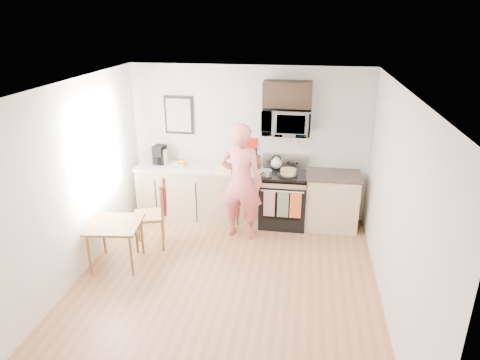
% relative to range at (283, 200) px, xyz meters
% --- Properties ---
extents(floor, '(4.60, 4.60, 0.00)m').
position_rel_range_xyz_m(floor, '(-0.63, -1.98, -0.44)').
color(floor, '#935E39').
rests_on(floor, ground).
extents(back_wall, '(4.00, 0.04, 2.60)m').
position_rel_range_xyz_m(back_wall, '(-0.63, 0.32, 0.86)').
color(back_wall, white).
rests_on(back_wall, floor).
extents(front_wall, '(4.00, 0.04, 2.60)m').
position_rel_range_xyz_m(front_wall, '(-0.63, -4.28, 0.86)').
color(front_wall, white).
rests_on(front_wall, floor).
extents(left_wall, '(0.04, 4.60, 2.60)m').
position_rel_range_xyz_m(left_wall, '(-2.63, -1.98, 0.86)').
color(left_wall, white).
rests_on(left_wall, floor).
extents(right_wall, '(0.04, 4.60, 2.60)m').
position_rel_range_xyz_m(right_wall, '(1.37, -1.98, 0.86)').
color(right_wall, white).
rests_on(right_wall, floor).
extents(ceiling, '(4.00, 4.60, 0.04)m').
position_rel_range_xyz_m(ceiling, '(-0.63, -1.98, 2.16)').
color(ceiling, silver).
rests_on(ceiling, back_wall).
extents(window, '(0.06, 1.40, 1.50)m').
position_rel_range_xyz_m(window, '(-2.59, -1.18, 1.11)').
color(window, white).
rests_on(window, left_wall).
extents(cabinet_left, '(2.10, 0.60, 0.90)m').
position_rel_range_xyz_m(cabinet_left, '(-1.43, 0.02, 0.01)').
color(cabinet_left, tan).
rests_on(cabinet_left, floor).
extents(countertop_left, '(2.14, 0.64, 0.04)m').
position_rel_range_xyz_m(countertop_left, '(-1.43, 0.02, 0.48)').
color(countertop_left, silver).
rests_on(countertop_left, cabinet_left).
extents(cabinet_right, '(0.84, 0.60, 0.90)m').
position_rel_range_xyz_m(cabinet_right, '(0.80, 0.02, 0.01)').
color(cabinet_right, tan).
rests_on(cabinet_right, floor).
extents(countertop_right, '(0.88, 0.64, 0.04)m').
position_rel_range_xyz_m(countertop_right, '(0.80, 0.02, 0.48)').
color(countertop_right, black).
rests_on(countertop_right, cabinet_right).
extents(range, '(0.76, 0.70, 1.16)m').
position_rel_range_xyz_m(range, '(0.00, 0.00, 0.00)').
color(range, black).
rests_on(range, floor).
extents(microwave, '(0.76, 0.51, 0.42)m').
position_rel_range_xyz_m(microwave, '(-0.00, 0.10, 1.32)').
color(microwave, '#AFAFB4').
rests_on(microwave, back_wall).
extents(upper_cabinet, '(0.76, 0.35, 0.40)m').
position_rel_range_xyz_m(upper_cabinet, '(-0.00, 0.15, 1.74)').
color(upper_cabinet, black).
rests_on(upper_cabinet, back_wall).
extents(wall_art, '(0.50, 0.04, 0.65)m').
position_rel_range_xyz_m(wall_art, '(-1.83, 0.30, 1.31)').
color(wall_art, black).
rests_on(wall_art, back_wall).
extents(wall_trivet, '(0.20, 0.02, 0.20)m').
position_rel_range_xyz_m(wall_trivet, '(-0.58, 0.31, 0.86)').
color(wall_trivet, '#B61B0F').
rests_on(wall_trivet, back_wall).
extents(person, '(0.74, 0.54, 1.86)m').
position_rel_range_xyz_m(person, '(-0.63, -0.53, 0.50)').
color(person, '#CC3F38').
rests_on(person, floor).
extents(dining_table, '(0.70, 0.70, 0.65)m').
position_rel_range_xyz_m(dining_table, '(-2.23, -1.65, 0.14)').
color(dining_table, brown).
rests_on(dining_table, floor).
extents(chair, '(0.60, 0.57, 1.06)m').
position_rel_range_xyz_m(chair, '(-1.81, -1.03, 0.25)').
color(chair, brown).
rests_on(chair, floor).
extents(knife_block, '(0.17, 0.18, 0.23)m').
position_rel_range_xyz_m(knife_block, '(-0.48, 0.11, 0.62)').
color(knife_block, brown).
rests_on(knife_block, countertop_left).
extents(utensil_crock, '(0.11, 0.11, 0.32)m').
position_rel_range_xyz_m(utensil_crock, '(-0.63, 0.22, 0.63)').
color(utensil_crock, '#B61B0F').
rests_on(utensil_crock, countertop_left).
extents(fruit_bowl, '(0.30, 0.30, 0.11)m').
position_rel_range_xyz_m(fruit_bowl, '(-1.74, 0.06, 0.55)').
color(fruit_bowl, white).
rests_on(fruit_bowl, countertop_left).
extents(milk_carton, '(0.11, 0.11, 0.25)m').
position_rel_range_xyz_m(milk_carton, '(-2.05, 0.08, 0.63)').
color(milk_carton, tan).
rests_on(milk_carton, countertop_left).
extents(coffee_maker, '(0.21, 0.28, 0.32)m').
position_rel_range_xyz_m(coffee_maker, '(-2.14, 0.08, 0.65)').
color(coffee_maker, black).
rests_on(coffee_maker, countertop_left).
extents(bread_bag, '(0.37, 0.27, 0.12)m').
position_rel_range_xyz_m(bread_bag, '(-0.95, -0.17, 0.56)').
color(bread_bag, tan).
rests_on(bread_bag, countertop_left).
extents(cake, '(0.31, 0.31, 0.10)m').
position_rel_range_xyz_m(cake, '(0.07, -0.11, 0.54)').
color(cake, black).
rests_on(cake, range).
extents(kettle, '(0.19, 0.19, 0.24)m').
position_rel_range_xyz_m(kettle, '(-0.14, 0.18, 0.59)').
color(kettle, white).
rests_on(kettle, range).
extents(pot, '(0.19, 0.31, 0.10)m').
position_rel_range_xyz_m(pot, '(-0.28, -0.18, 0.54)').
color(pot, '#AFAFB4').
rests_on(pot, range).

